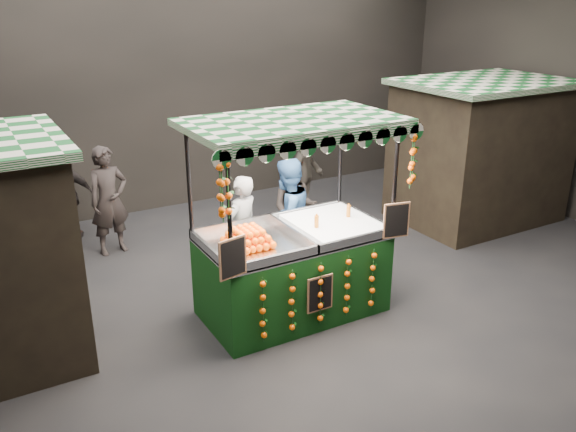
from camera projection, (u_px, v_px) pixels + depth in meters
ground at (321, 308)px, 8.11m from camera, size 12.00×12.00×0.00m
market_hall at (327, 54)px, 6.91m from camera, size 12.10×10.10×5.05m
neighbour_stall_right at (479, 151)px, 10.90m from camera, size 3.00×2.20×2.60m
juice_stall at (295, 257)px, 7.71m from camera, size 2.72×1.60×2.63m
vendor_grey at (242, 230)px, 8.56m from camera, size 0.71×0.60×1.64m
vendor_blue at (287, 218)px, 8.80m from camera, size 1.04×0.92×1.81m
shopper_0 at (109, 201)px, 9.55m from camera, size 0.72×0.54×1.80m
shopper_1 at (295, 208)px, 9.59m from camera, size 0.95×0.92×1.54m
shopper_2 at (67, 196)px, 10.09m from camera, size 1.00×0.70×1.58m
shopper_3 at (308, 168)px, 11.42m from camera, size 1.29×1.14×1.73m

